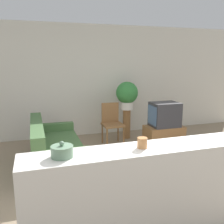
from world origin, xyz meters
name	(u,v)px	position (x,y,z in m)	size (l,w,h in m)	color
ground_plane	(130,210)	(0.00, 0.00, 0.00)	(14.00, 14.00, 0.00)	gray
wall_back	(79,81)	(0.00, 3.43, 1.35)	(9.00, 0.06, 2.70)	silver
couch	(54,151)	(-0.78, 1.67, 0.28)	(0.84, 1.80, 0.81)	#476B3D
tv_stand	(164,137)	(1.51, 1.88, 0.25)	(0.79, 0.46, 0.50)	olive
television	(164,114)	(1.50, 1.88, 0.75)	(0.58, 0.44, 0.50)	#333338
wooden_chair	(112,121)	(0.56, 2.53, 0.51)	(0.44, 0.44, 0.92)	olive
plant_stand	(127,124)	(1.03, 2.84, 0.35)	(0.18, 0.18, 0.70)	olive
potted_plant	(127,94)	(1.03, 2.84, 1.07)	(0.52, 0.52, 0.66)	white
foreground_counter	(144,190)	(0.00, -0.38, 0.48)	(2.54, 0.44, 0.96)	white
decorative_bowl	(62,151)	(-0.85, -0.38, 1.02)	(0.21, 0.21, 0.15)	gray
candle_jar	(142,143)	(-0.04, -0.38, 1.02)	(0.10, 0.10, 0.11)	#C6844C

